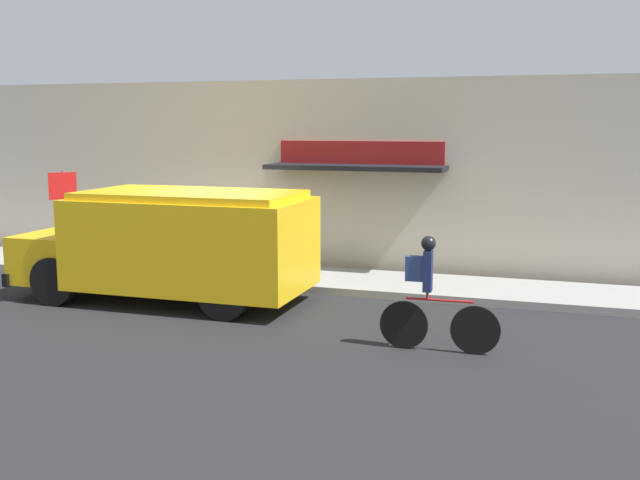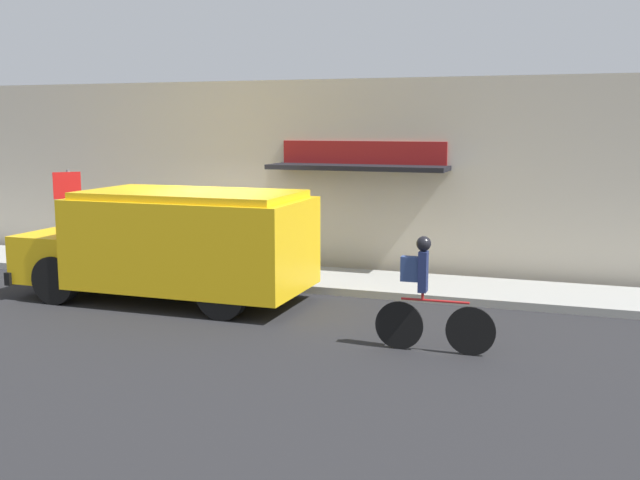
{
  "view_description": "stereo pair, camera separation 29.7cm",
  "coord_description": "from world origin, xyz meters",
  "px_view_note": "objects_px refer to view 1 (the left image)",
  "views": [
    {
      "loc": [
        6.54,
        -13.42,
        3.28
      ],
      "look_at": [
        2.23,
        -0.2,
        1.1
      ],
      "focal_mm": 42.0,
      "sensor_mm": 36.0,
      "label": 1
    },
    {
      "loc": [
        6.82,
        -13.32,
        3.28
      ],
      "look_at": [
        2.23,
        -0.2,
        1.1
      ],
      "focal_mm": 42.0,
      "sensor_mm": 36.0,
      "label": 2
    }
  ],
  "objects_px": {
    "school_bus": "(175,243)",
    "cyclist": "(432,297)",
    "trash_bin": "(266,251)",
    "stop_sign_post": "(64,201)"
  },
  "relations": [
    {
      "from": "school_bus",
      "to": "cyclist",
      "type": "bearing_deg",
      "value": -17.6
    },
    {
      "from": "school_bus",
      "to": "trash_bin",
      "type": "bearing_deg",
      "value": 73.81
    },
    {
      "from": "school_bus",
      "to": "stop_sign_post",
      "type": "bearing_deg",
      "value": 153.01
    },
    {
      "from": "trash_bin",
      "to": "stop_sign_post",
      "type": "bearing_deg",
      "value": -171.88
    },
    {
      "from": "cyclist",
      "to": "stop_sign_post",
      "type": "distance_m",
      "value": 9.56
    },
    {
      "from": "school_bus",
      "to": "trash_bin",
      "type": "xyz_separation_m",
      "value": [
        0.75,
        2.6,
        -0.53
      ]
    },
    {
      "from": "school_bus",
      "to": "trash_bin",
      "type": "relative_size",
      "value": 6.51
    },
    {
      "from": "stop_sign_post",
      "to": "cyclist",
      "type": "bearing_deg",
      "value": -21.72
    },
    {
      "from": "trash_bin",
      "to": "school_bus",
      "type": "bearing_deg",
      "value": -106.1
    },
    {
      "from": "school_bus",
      "to": "cyclist",
      "type": "distance_m",
      "value": 5.28
    }
  ]
}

